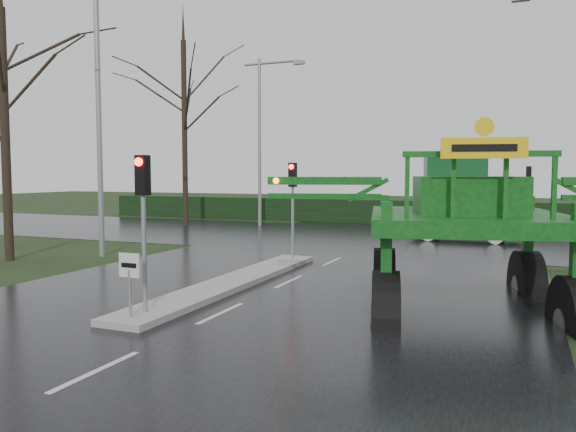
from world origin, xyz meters
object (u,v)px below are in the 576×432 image
at_px(traffic_signal_mid, 293,189).
at_px(white_sedan, 464,241).
at_px(street_light_left_near, 105,97).
at_px(crop_sprayer, 387,202).
at_px(keep_left_sign, 130,274).
at_px(traffic_signal_near, 143,199).
at_px(street_light_left_far, 264,126).
at_px(traffic_signal_far, 528,185).

relative_size(traffic_signal_mid, white_sedan, 0.70).
relative_size(street_light_left_near, crop_sprayer, 1.07).
height_order(keep_left_sign, traffic_signal_mid, traffic_signal_mid).
relative_size(traffic_signal_near, street_light_left_near, 0.35).
bearing_deg(crop_sprayer, keep_left_sign, -163.66).
bearing_deg(traffic_signal_mid, crop_sprayer, -53.04).
height_order(crop_sprayer, white_sedan, crop_sprayer).
height_order(traffic_signal_near, traffic_signal_mid, same).
distance_m(traffic_signal_near, street_light_left_far, 22.37).
xyz_separation_m(keep_left_sign, traffic_signal_mid, (0.00, 8.99, 1.53)).
xyz_separation_m(traffic_signal_far, street_light_left_far, (-14.69, -0.01, 3.40)).
xyz_separation_m(traffic_signal_mid, street_light_left_far, (-6.89, 12.51, 3.40)).
height_order(traffic_signal_near, traffic_signal_far, same).
distance_m(keep_left_sign, street_light_left_far, 23.11).
height_order(keep_left_sign, traffic_signal_far, traffic_signal_far).
bearing_deg(traffic_signal_far, keep_left_sign, 70.07).
bearing_deg(white_sedan, traffic_signal_mid, 151.49).
xyz_separation_m(traffic_signal_mid, traffic_signal_far, (7.80, 12.52, 0.00)).
bearing_deg(street_light_left_far, street_light_left_near, -90.00).
relative_size(street_light_left_near, white_sedan, 2.00).
height_order(traffic_signal_far, crop_sprayer, crop_sprayer).
bearing_deg(traffic_signal_near, keep_left_sign, -90.00).
height_order(keep_left_sign, street_light_left_near, street_light_left_near).
bearing_deg(keep_left_sign, traffic_signal_mid, 90.00).
distance_m(traffic_signal_mid, white_sedan, 10.43).
relative_size(traffic_signal_mid, traffic_signal_far, 1.00).
bearing_deg(traffic_signal_far, traffic_signal_mid, 58.07).
xyz_separation_m(traffic_signal_near, street_light_left_near, (-6.89, 7.01, 3.40)).
relative_size(traffic_signal_near, street_light_left_far, 0.35).
distance_m(keep_left_sign, traffic_signal_mid, 9.12).
distance_m(traffic_signal_near, crop_sprayer, 5.23).
height_order(traffic_signal_mid, street_light_left_near, street_light_left_near).
distance_m(street_light_left_near, street_light_left_far, 14.00).
distance_m(crop_sprayer, white_sedan, 15.26).
bearing_deg(street_light_left_near, white_sedan, 40.56).
distance_m(traffic_signal_near, white_sedan, 18.15).
bearing_deg(crop_sprayer, street_light_left_far, 108.53).
distance_m(street_light_left_near, crop_sprayer, 13.06).
bearing_deg(street_light_left_near, crop_sprayer, -22.46).
bearing_deg(street_light_left_near, street_light_left_far, 90.00).
xyz_separation_m(crop_sprayer, white_sedan, (0.32, 15.04, -2.52)).
relative_size(traffic_signal_mid, street_light_left_near, 0.35).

